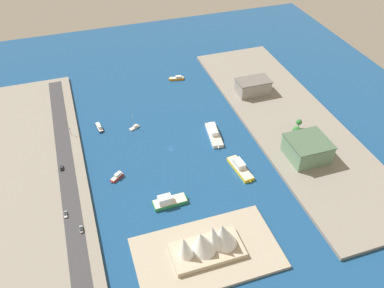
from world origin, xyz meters
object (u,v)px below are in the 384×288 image
at_px(ferry_white_commuter, 214,134).
at_px(ferry_yellow_fast, 240,167).
at_px(ferry_green_doubledeck, 169,201).
at_px(suv_black, 62,168).
at_px(terminal_long_green, 307,149).
at_px(sedan_silver, 81,229).
at_px(opera_landmark, 209,242).
at_px(water_taxi_orange, 177,78).
at_px(traffic_light_waterfront, 70,130).
at_px(sailboat_small_white, 134,127).
at_px(patrol_launch_navy, 99,127).
at_px(tugboat_red, 117,177).
at_px(van_white, 66,214).
at_px(carpark_squat_concrete, 253,86).

bearing_deg(ferry_white_commuter, ferry_yellow_fast, 95.43).
bearing_deg(ferry_green_doubledeck, suv_black, -39.80).
relative_size(terminal_long_green, suv_black, 5.97).
height_order(terminal_long_green, sedan_silver, terminal_long_green).
height_order(ferry_green_doubledeck, sedan_silver, ferry_green_doubledeck).
relative_size(ferry_green_doubledeck, opera_landmark, 0.59).
relative_size(water_taxi_orange, opera_landmark, 0.36).
xyz_separation_m(traffic_light_waterfront, opera_landmark, (-61.19, 126.83, 3.80)).
relative_size(ferry_yellow_fast, sedan_silver, 5.42).
height_order(water_taxi_orange, terminal_long_green, terminal_long_green).
relative_size(sailboat_small_white, suv_black, 2.79).
xyz_separation_m(sedan_silver, opera_landmark, (-64.06, 35.92, 7.17)).
height_order(patrol_launch_navy, terminal_long_green, terminal_long_green).
bearing_deg(opera_landmark, tugboat_red, -63.43).
xyz_separation_m(suv_black, traffic_light_waterfront, (-9.46, -35.01, 3.37)).
bearing_deg(suv_black, ferry_white_commuter, -177.89).
bearing_deg(van_white, suv_black, -91.35).
distance_m(sailboat_small_white, sedan_silver, 100.60).
distance_m(ferry_yellow_fast, carpark_squat_concrete, 94.24).
bearing_deg(sedan_silver, sailboat_small_white, -119.38).
bearing_deg(terminal_long_green, patrol_launch_navy, -31.48).
bearing_deg(traffic_light_waterfront, sailboat_small_white, 175.96).
height_order(patrol_launch_navy, water_taxi_orange, patrol_launch_navy).
height_order(tugboat_red, terminal_long_green, terminal_long_green).
bearing_deg(carpark_squat_concrete, traffic_light_waterfront, 4.13).
bearing_deg(ferry_yellow_fast, ferry_green_doubledeck, 14.82).
xyz_separation_m(patrol_launch_navy, terminal_long_green, (-130.58, 79.95, 8.28)).
xyz_separation_m(patrol_launch_navy, van_white, (31.37, 81.67, 2.03)).
distance_m(terminal_long_green, carpark_squat_concrete, 85.91).
xyz_separation_m(water_taxi_orange, sedan_silver, (100.18, 146.11, 2.14)).
distance_m(ferry_white_commuter, van_white, 120.02).
relative_size(terminal_long_green, carpark_squat_concrete, 0.98).
bearing_deg(ferry_green_doubledeck, tugboat_red, -50.69).
xyz_separation_m(ferry_white_commuter, patrol_launch_navy, (79.56, -35.89, -0.87)).
xyz_separation_m(patrol_launch_navy, traffic_light_waterfront, (20.93, 4.94, 5.51)).
distance_m(tugboat_red, water_taxi_orange, 130.43).
relative_size(ferry_green_doubledeck, traffic_light_waterfront, 3.52).
height_order(ferry_green_doubledeck, opera_landmark, opera_landmark).
xyz_separation_m(patrol_launch_navy, sedan_silver, (23.81, 95.85, 2.14)).
bearing_deg(tugboat_red, van_white, 34.66).
relative_size(ferry_yellow_fast, carpark_squat_concrete, 0.98).
distance_m(sailboat_small_white, terminal_long_green, 127.49).
bearing_deg(patrol_launch_navy, carpark_squat_concrete, -177.38).
height_order(ferry_white_commuter, tugboat_red, ferry_white_commuter).
distance_m(water_taxi_orange, sedan_silver, 177.17).
xyz_separation_m(ferry_white_commuter, sedan_silver, (103.37, 59.96, 1.27)).
bearing_deg(carpark_squat_concrete, ferry_green_doubledeck, 43.67).
relative_size(carpark_squat_concrete, traffic_light_waterfront, 4.28).
bearing_deg(sailboat_small_white, ferry_yellow_fast, 130.60).
bearing_deg(ferry_white_commuter, sedan_silver, 30.12).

